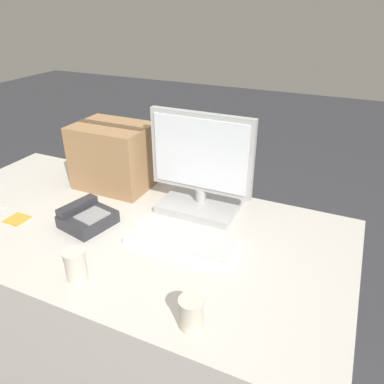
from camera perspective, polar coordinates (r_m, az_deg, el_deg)
The scene contains 9 objects.
ground_plane at distance 2.05m, azimuth -8.88°, elevation -23.17°, with size 12.00×12.00×0.00m, color #38383D.
office_desk at distance 1.77m, azimuth -9.79°, elevation -15.40°, with size 1.80×0.90×0.76m.
monitor at distance 1.56m, azimuth 1.34°, elevation 2.93°, with size 0.44×0.25×0.42m.
keyboard at distance 1.40m, azimuth -1.53°, elevation -7.64°, with size 0.42×0.16×0.03m.
desk_phone at distance 1.56m, azimuth -15.74°, elevation -3.76°, with size 0.21×0.22×0.08m.
paper_cup_left at distance 1.28m, azimuth -17.31°, elevation -10.56°, with size 0.07×0.07×0.11m.
paper_cup_right at distance 1.08m, azimuth -0.12°, elevation -17.98°, with size 0.07×0.07×0.10m.
cardboard_box at distance 1.81m, azimuth -11.79°, elevation 5.41°, with size 0.35×0.26×0.30m.
sticky_note_pad at distance 1.71m, azimuth -25.10°, elevation -3.78°, with size 0.08×0.08×0.01m.
Camera 1 is at (0.79, -1.03, 1.58)m, focal length 35.00 mm.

